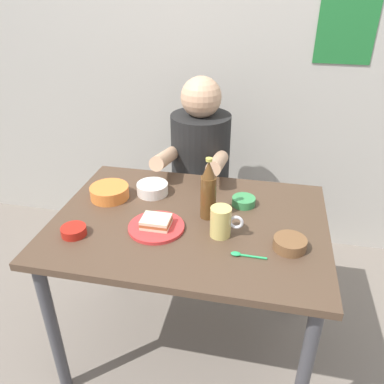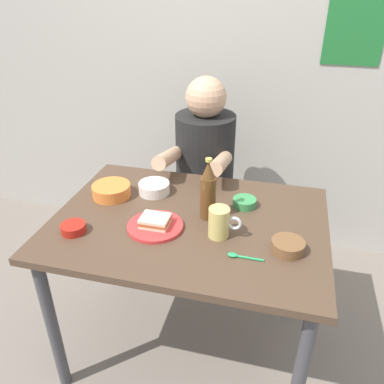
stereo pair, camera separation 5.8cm
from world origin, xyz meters
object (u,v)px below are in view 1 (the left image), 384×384
(dining_table, at_px, (190,238))
(beer_bottle, at_px, (208,191))
(condiment_bowl_brown, at_px, (290,243))
(beer_mug, at_px, (221,222))
(stool, at_px, (200,216))
(plate_orange, at_px, (156,227))
(sandwich, at_px, (156,222))
(person_seated, at_px, (200,152))

(dining_table, distance_m, beer_bottle, 0.23)
(condiment_bowl_brown, bearing_deg, beer_mug, 173.02)
(stool, bearing_deg, plate_orange, -93.05)
(plate_orange, xyz_separation_m, sandwich, (0.00, 0.00, 0.02))
(beer_bottle, relative_size, condiment_bowl_brown, 2.18)
(stool, distance_m, beer_bottle, 0.79)
(stool, xyz_separation_m, plate_orange, (-0.04, -0.72, 0.40))
(stool, distance_m, sandwich, 0.84)
(plate_orange, height_order, beer_bottle, beer_bottle)
(person_seated, bearing_deg, dining_table, -83.13)
(plate_orange, xyz_separation_m, beer_bottle, (0.18, 0.13, 0.11))
(stool, xyz_separation_m, condiment_bowl_brown, (0.47, -0.74, 0.41))
(dining_table, xyz_separation_m, condiment_bowl_brown, (0.40, -0.11, 0.12))
(beer_bottle, bearing_deg, person_seated, 103.85)
(beer_bottle, distance_m, condiment_bowl_brown, 0.37)
(stool, bearing_deg, condiment_bowl_brown, -57.68)
(stool, xyz_separation_m, person_seated, (0.00, -0.01, 0.42))
(beer_bottle, bearing_deg, sandwich, -144.78)
(plate_orange, height_order, beer_mug, beer_mug)
(beer_mug, height_order, beer_bottle, beer_bottle)
(person_seated, bearing_deg, beer_mug, -72.97)
(dining_table, bearing_deg, beer_mug, -30.11)
(dining_table, relative_size, person_seated, 1.53)
(beer_bottle, bearing_deg, condiment_bowl_brown, -24.69)
(stool, height_order, beer_bottle, beer_bottle)
(beer_bottle, bearing_deg, beer_mug, -59.12)
(sandwich, xyz_separation_m, beer_bottle, (0.18, 0.13, 0.09))
(plate_orange, distance_m, beer_bottle, 0.25)
(person_seated, relative_size, condiment_bowl_brown, 6.00)
(person_seated, bearing_deg, beer_bottle, -76.15)
(beer_mug, height_order, condiment_bowl_brown, beer_mug)
(dining_table, distance_m, condiment_bowl_brown, 0.43)
(plate_orange, relative_size, beer_mug, 1.75)
(plate_orange, height_order, condiment_bowl_brown, condiment_bowl_brown)
(stool, xyz_separation_m, beer_mug, (0.21, -0.71, 0.45))
(dining_table, height_order, condiment_bowl_brown, condiment_bowl_brown)
(beer_mug, distance_m, condiment_bowl_brown, 0.26)
(sandwich, bearing_deg, beer_mug, 2.15)
(sandwich, distance_m, beer_mug, 0.25)
(stool, bearing_deg, beer_bottle, -76.40)
(beer_mug, distance_m, beer_bottle, 0.15)
(condiment_bowl_brown, bearing_deg, person_seated, 122.72)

